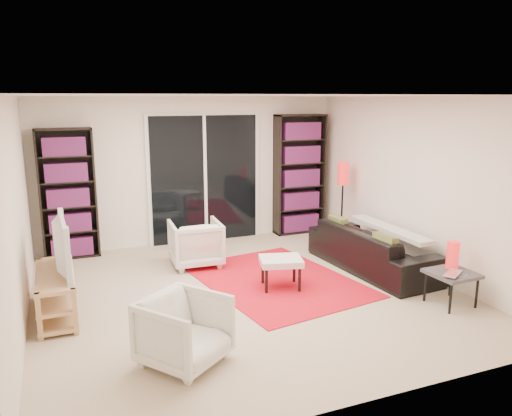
# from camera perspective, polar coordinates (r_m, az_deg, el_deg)

# --- Properties ---
(floor) EXTENTS (5.00, 5.00, 0.00)m
(floor) POSITION_cam_1_polar(r_m,az_deg,el_deg) (6.31, -1.10, -9.63)
(floor) COLOR #C9B094
(floor) RESTS_ON ground
(wall_back) EXTENTS (5.00, 0.02, 2.40)m
(wall_back) POSITION_cam_1_polar(r_m,az_deg,el_deg) (8.32, -7.30, 4.25)
(wall_back) COLOR white
(wall_back) RESTS_ON ground
(wall_front) EXTENTS (5.00, 0.02, 2.40)m
(wall_front) POSITION_cam_1_polar(r_m,az_deg,el_deg) (3.81, 12.41, -5.83)
(wall_front) COLOR white
(wall_front) RESTS_ON ground
(wall_left) EXTENTS (0.02, 5.00, 2.40)m
(wall_left) POSITION_cam_1_polar(r_m,az_deg,el_deg) (5.61, -25.77, -0.89)
(wall_left) COLOR white
(wall_left) RESTS_ON ground
(wall_right) EXTENTS (0.02, 5.00, 2.40)m
(wall_right) POSITION_cam_1_polar(r_m,az_deg,el_deg) (7.23, 17.74, 2.51)
(wall_right) COLOR white
(wall_right) RESTS_ON ground
(ceiling) EXTENTS (5.00, 5.00, 0.02)m
(ceiling) POSITION_cam_1_polar(r_m,az_deg,el_deg) (5.85, -1.20, 12.71)
(ceiling) COLOR white
(ceiling) RESTS_ON wall_back
(sliding_door) EXTENTS (1.92, 0.08, 2.16)m
(sliding_door) POSITION_cam_1_polar(r_m,az_deg,el_deg) (8.36, -5.88, 3.28)
(sliding_door) COLOR white
(sliding_door) RESTS_ON ground
(bookshelf_left) EXTENTS (0.80, 0.30, 1.95)m
(bookshelf_left) POSITION_cam_1_polar(r_m,az_deg,el_deg) (7.93, -20.69, 1.49)
(bookshelf_left) COLOR black
(bookshelf_left) RESTS_ON ground
(bookshelf_right) EXTENTS (0.90, 0.30, 2.10)m
(bookshelf_right) POSITION_cam_1_polar(r_m,az_deg,el_deg) (8.86, 5.01, 3.82)
(bookshelf_right) COLOR black
(bookshelf_right) RESTS_ON ground
(tv_stand) EXTENTS (0.40, 1.24, 0.50)m
(tv_stand) POSITION_cam_1_polar(r_m,az_deg,el_deg) (6.03, -21.85, -8.97)
(tv_stand) COLOR tan
(tv_stand) RESTS_ON floor
(tv) EXTENTS (0.18, 1.07, 0.61)m
(tv) POSITION_cam_1_polar(r_m,az_deg,el_deg) (5.86, -22.08, -4.00)
(tv) COLOR black
(tv) RESTS_ON tv_stand
(rug) EXTENTS (2.11, 2.63, 0.01)m
(rug) POSITION_cam_1_polar(r_m,az_deg,el_deg) (6.70, 2.35, -8.26)
(rug) COLOR red
(rug) RESTS_ON floor
(sofa) EXTENTS (0.96, 2.14, 0.61)m
(sofa) POSITION_cam_1_polar(r_m,az_deg,el_deg) (7.22, 13.16, -4.53)
(sofa) COLOR black
(sofa) RESTS_ON floor
(armchair_back) EXTENTS (0.74, 0.76, 0.66)m
(armchair_back) POSITION_cam_1_polar(r_m,az_deg,el_deg) (7.26, -6.90, -4.00)
(armchair_back) COLOR silver
(armchair_back) RESTS_ON floor
(armchair_front) EXTENTS (0.96, 0.96, 0.63)m
(armchair_front) POSITION_cam_1_polar(r_m,az_deg,el_deg) (4.69, -8.19, -13.72)
(armchair_front) COLOR silver
(armchair_front) RESTS_ON floor
(ottoman) EXTENTS (0.61, 0.55, 0.40)m
(ottoman) POSITION_cam_1_polar(r_m,az_deg,el_deg) (6.35, 2.86, -6.22)
(ottoman) COLOR silver
(ottoman) RESTS_ON floor
(side_table) EXTENTS (0.52, 0.52, 0.40)m
(side_table) POSITION_cam_1_polar(r_m,az_deg,el_deg) (6.28, 21.47, -7.19)
(side_table) COLOR #414146
(side_table) RESTS_ON floor
(laptop) EXTENTS (0.40, 0.36, 0.03)m
(laptop) POSITION_cam_1_polar(r_m,az_deg,el_deg) (6.14, 21.99, -7.11)
(laptop) COLOR silver
(laptop) RESTS_ON side_table
(table_lamp) EXTENTS (0.15, 0.15, 0.33)m
(table_lamp) POSITION_cam_1_polar(r_m,az_deg,el_deg) (6.36, 21.57, -4.99)
(table_lamp) COLOR red
(table_lamp) RESTS_ON side_table
(floor_lamp) EXTENTS (0.21, 0.21, 1.36)m
(floor_lamp) POSITION_cam_1_polar(r_m,az_deg,el_deg) (8.25, 9.91, 2.96)
(floor_lamp) COLOR black
(floor_lamp) RESTS_ON floor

